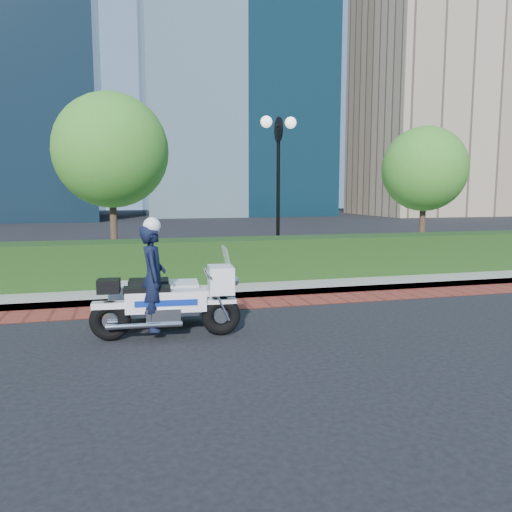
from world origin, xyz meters
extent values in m
plane|color=black|center=(0.00, 0.00, 0.00)|extent=(120.00, 120.00, 0.00)
cube|color=maroon|center=(0.00, 1.50, 0.01)|extent=(60.00, 1.00, 0.01)
cube|color=gray|center=(0.00, 6.00, 0.07)|extent=(60.00, 8.00, 0.15)
cube|color=black|center=(0.00, 3.60, 0.65)|extent=(18.00, 1.20, 1.00)
cylinder|color=black|center=(1.00, 5.20, 0.30)|extent=(0.30, 0.30, 0.30)
cylinder|color=black|center=(1.00, 5.20, 2.15)|extent=(0.10, 0.10, 3.70)
cylinder|color=black|center=(1.00, 5.20, 4.00)|extent=(0.04, 0.70, 0.70)
sphere|color=white|center=(0.65, 5.20, 4.20)|extent=(0.32, 0.32, 0.32)
sphere|color=white|center=(1.35, 5.20, 4.20)|extent=(0.32, 0.32, 0.32)
cylinder|color=#332319|center=(-3.50, 6.50, 1.23)|extent=(0.20, 0.20, 2.17)
sphere|color=#36731C|center=(-3.50, 6.50, 3.44)|extent=(3.20, 3.20, 3.20)
cylinder|color=#332319|center=(6.50, 6.50, 1.11)|extent=(0.20, 0.20, 1.92)
sphere|color=#36731C|center=(6.50, 6.50, 3.05)|extent=(2.80, 2.80, 2.80)
cube|color=gray|center=(28.00, 38.00, 14.00)|extent=(14.00, 12.00, 28.00)
torus|color=black|center=(-3.48, -0.48, 0.31)|extent=(0.64, 0.24, 0.63)
torus|color=black|center=(-1.77, -0.61, 0.31)|extent=(0.64, 0.24, 0.63)
cube|color=silver|center=(-2.63, -0.55, 0.59)|extent=(1.26, 0.40, 0.32)
cube|color=silver|center=(-2.67, -0.54, 0.36)|extent=(0.55, 0.42, 0.27)
cube|color=silver|center=(-1.77, -0.61, 0.90)|extent=(0.42, 0.55, 0.43)
cube|color=silver|center=(-1.68, -0.62, 1.24)|extent=(0.15, 0.48, 0.38)
cube|color=black|center=(-2.91, -0.52, 0.78)|extent=(0.73, 0.34, 0.10)
cube|color=black|center=(-3.48, -0.48, 0.86)|extent=(0.36, 0.33, 0.21)
cube|color=silver|center=(-2.75, 0.27, 0.48)|extent=(1.52, 0.78, 0.52)
cube|color=black|center=(-2.85, 0.28, 0.76)|extent=(0.70, 0.53, 0.08)
torus|color=black|center=(-2.81, 0.74, 0.24)|extent=(0.49, 0.19, 0.48)
imported|color=black|center=(-2.82, -0.53, 0.96)|extent=(0.44, 0.63, 1.64)
sphere|color=white|center=(-2.82, -0.53, 1.76)|extent=(0.27, 0.27, 0.27)
camera|label=1|loc=(-3.24, -8.27, 2.26)|focal=35.00mm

